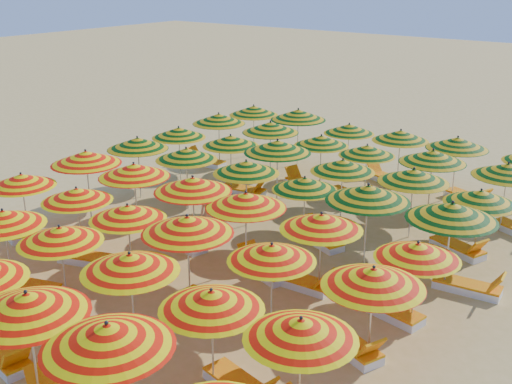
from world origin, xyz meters
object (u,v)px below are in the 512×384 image
Objects in this scene: beachgoer_a at (209,214)px; umbrella_15 at (187,225)px; umbrella_16 at (272,253)px; umbrella_39 at (367,151)px; umbrella_42 at (254,110)px; umbrella_30 at (179,133)px; umbrella_9 at (130,263)px; lounger_23 at (443,216)px; umbrella_27 at (305,184)px; umbrella_10 at (211,300)px; lounger_12 at (185,242)px; umbrella_23 at (418,251)px; lounger_16 at (319,239)px; umbrella_31 at (231,141)px; umbrella_7 at (3,218)px; lounger_26 at (468,197)px; umbrella_35 at (481,197)px; umbrella_38 at (321,141)px; umbrella_28 at (368,193)px; lounger_8 at (14,231)px; umbrella_44 at (349,129)px; umbrella_4 at (108,336)px; lounger_13 at (262,269)px; umbrella_36 at (219,119)px; umbrella_18 at (86,158)px; lounger_18 at (244,190)px; umbrella_14 at (128,212)px; umbrella_25 at (186,154)px; umbrella_22 at (321,222)px; umbrella_17 at (373,277)px; umbrella_26 at (246,167)px; umbrella_3 at (27,304)px; lounger_9 at (87,258)px; umbrella_19 at (134,170)px; lounger_22 at (350,195)px; umbrella_21 at (246,200)px; lounger_20 at (206,161)px; umbrella_32 at (277,147)px; lounger_15 at (388,310)px; umbrella_45 at (401,136)px; umbrella_46 at (457,143)px; lounger_17 at (469,287)px; umbrella_41 at (508,170)px; lounger_2 at (5,356)px; umbrella_37 at (270,127)px; lounger_21 at (303,184)px; umbrella_33 at (343,166)px.

umbrella_15 is at bearing -111.74° from beachgoer_a.
umbrella_16 is 9.33m from umbrella_39.
umbrella_30 is at bearing -91.49° from umbrella_42.
umbrella_9 is 1.62× the size of lounger_23.
umbrella_30 is (-7.09, 2.05, 0.09)m from umbrella_27.
lounger_12 is (-5.12, 4.69, -1.80)m from umbrella_10.
lounger_16 is (-4.18, 2.64, -1.72)m from umbrella_23.
umbrella_27 is 0.89× the size of umbrella_30.
umbrella_31 is (-4.79, 9.38, -0.06)m from umbrella_9.
umbrella_7 reaches higher than beachgoer_a.
lounger_26 is (7.35, 13.70, -1.83)m from umbrella_7.
umbrella_35 is 1.06× the size of umbrella_38.
lounger_8 is at bearing -154.42° from umbrella_28.
umbrella_4 is at bearing -75.02° from umbrella_44.
umbrella_39 is 7.17m from lounger_13.
umbrella_36 is at bearing 149.33° from umbrella_23.
umbrella_30 is at bearing -154.20° from umbrella_38.
umbrella_18 is 1.04× the size of umbrella_30.
lounger_18 is at bearing -57.01° from umbrella_42.
umbrella_14 is 0.85× the size of umbrella_25.
umbrella_14 is at bearing -152.53° from umbrella_22.
umbrella_28 is (-2.29, 4.17, 0.15)m from umbrella_17.
umbrella_16 is 0.94× the size of umbrella_26.
lounger_16 is at bearing 60.01° from umbrella_14.
umbrella_3 is 0.99× the size of umbrella_4.
lounger_8 is at bearing -17.27° from lounger_9.
umbrella_27 is (4.59, 2.61, -0.21)m from umbrella_19.
lounger_22 is at bearing -51.25° from lounger_16.
umbrella_21 is 10.37m from lounger_20.
umbrella_32 reaches higher than lounger_15.
umbrella_3 reaches higher than lounger_8.
umbrella_45 is at bearing 42.27° from umbrella_31.
umbrella_22 is (8.83, 0.18, -0.16)m from umbrella_18.
umbrella_44 is (-6.90, 9.26, 0.02)m from umbrella_23.
lounger_9 is at bearing 80.23° from umbrella_7.
umbrella_3 is 1.11× the size of umbrella_46.
umbrella_3 is at bearing -45.39° from umbrella_18.
umbrella_30 reaches higher than lounger_17.
umbrella_41 is 1.28× the size of lounger_2.
lounger_8 is (-3.05, -9.59, -1.92)m from umbrella_37.
umbrella_30 is at bearing 105.69° from umbrella_7.
umbrella_14 is 8.39m from umbrella_30.
umbrella_14 is at bearing 165.15° from lounger_9.
lounger_17 is (5.20, -6.80, -1.84)m from umbrella_45.
umbrella_15 is 9.76m from lounger_21.
umbrella_14 is at bearing -77.60° from umbrella_37.
umbrella_23 is at bearing 56.98° from lounger_2.
umbrella_4 is at bearing -45.64° from umbrella_19.
umbrella_36 is (-9.57, 11.67, 0.10)m from umbrella_10.
umbrella_33 is 1.27× the size of lounger_20.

